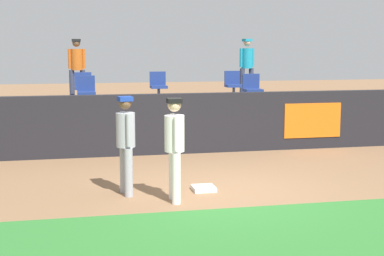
# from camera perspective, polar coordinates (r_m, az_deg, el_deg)

# --- Properties ---
(ground_plane) EXTENTS (60.00, 60.00, 0.00)m
(ground_plane) POSITION_cam_1_polar(r_m,az_deg,el_deg) (10.36, 2.83, -6.34)
(ground_plane) COLOR #846042
(grass_foreground_strip) EXTENTS (18.00, 2.80, 0.01)m
(grass_foreground_strip) POSITION_cam_1_polar(r_m,az_deg,el_deg) (8.13, 7.32, -10.52)
(grass_foreground_strip) COLOR #2D722D
(grass_foreground_strip) RESTS_ON ground_plane
(first_base) EXTENTS (0.40, 0.40, 0.08)m
(first_base) POSITION_cam_1_polar(r_m,az_deg,el_deg) (10.43, 1.16, -6.00)
(first_base) COLOR white
(first_base) RESTS_ON ground_plane
(player_fielder_home) EXTENTS (0.33, 0.54, 1.74)m
(player_fielder_home) POSITION_cam_1_polar(r_m,az_deg,el_deg) (9.54, -1.73, -1.43)
(player_fielder_home) COLOR white
(player_fielder_home) RESTS_ON ground_plane
(player_runner_visitor) EXTENTS (0.38, 0.48, 1.73)m
(player_runner_visitor) POSITION_cam_1_polar(r_m,az_deg,el_deg) (10.03, -6.59, -1.02)
(player_runner_visitor) COLOR #9EA3AD
(player_runner_visitor) RESTS_ON ground_plane
(field_wall) EXTENTS (18.00, 0.26, 1.45)m
(field_wall) POSITION_cam_1_polar(r_m,az_deg,el_deg) (13.85, -1.11, 0.45)
(field_wall) COLOR black
(field_wall) RESTS_ON ground_plane
(bleacher_platform) EXTENTS (18.00, 4.80, 0.98)m
(bleacher_platform) POSITION_cam_1_polar(r_m,az_deg,el_deg) (16.39, -2.87, 0.83)
(bleacher_platform) COLOR #59595E
(bleacher_platform) RESTS_ON ground_plane
(seat_front_right) EXTENTS (0.47, 0.44, 0.84)m
(seat_front_right) POSITION_cam_1_polar(r_m,az_deg,el_deg) (15.73, 5.99, 4.01)
(seat_front_right) COLOR #4C4C51
(seat_front_right) RESTS_ON bleacher_platform
(seat_back_center) EXTENTS (0.47, 0.44, 0.84)m
(seat_back_center) POSITION_cam_1_polar(r_m,az_deg,el_deg) (16.95, -3.36, 4.35)
(seat_back_center) COLOR #4C4C51
(seat_back_center) RESTS_ON bleacher_platform
(seat_back_left) EXTENTS (0.48, 0.44, 0.84)m
(seat_back_left) POSITION_cam_1_polar(r_m,az_deg,el_deg) (16.76, -10.73, 4.18)
(seat_back_left) COLOR #4C4C51
(seat_back_left) RESTS_ON bleacher_platform
(seat_front_left) EXTENTS (0.46, 0.44, 0.84)m
(seat_front_left) POSITION_cam_1_polar(r_m,az_deg,el_deg) (14.96, -10.44, 3.70)
(seat_front_left) COLOR #4C4C51
(seat_front_left) RESTS_ON bleacher_platform
(seat_back_right) EXTENTS (0.48, 0.44, 0.84)m
(seat_back_right) POSITION_cam_1_polar(r_m,az_deg,el_deg) (17.44, 4.10, 4.46)
(seat_back_right) COLOR #4C4C51
(seat_back_right) RESTS_ON bleacher_platform
(spectator_hooded) EXTENTS (0.50, 0.37, 1.79)m
(spectator_hooded) POSITION_cam_1_polar(r_m,az_deg,el_deg) (17.42, -11.35, 6.18)
(spectator_hooded) COLOR #33384C
(spectator_hooded) RESTS_ON bleacher_platform
(spectator_capped) EXTENTS (0.50, 0.41, 1.81)m
(spectator_capped) POSITION_cam_1_polar(r_m,az_deg,el_deg) (18.24, 5.46, 6.41)
(spectator_capped) COLOR #33384C
(spectator_capped) RESTS_ON bleacher_platform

